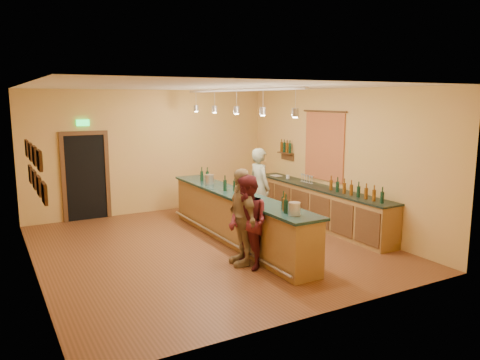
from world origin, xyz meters
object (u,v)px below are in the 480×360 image
bar_stool (222,197)px  tasting_bar (237,214)px  customer_b (242,217)px  customer_a (248,222)px  back_counter (320,206)px  bartender (260,187)px

bar_stool → tasting_bar: bearing=-107.8°
customer_b → bar_stool: customer_b is taller
customer_b → customer_a: bearing=7.8°
tasting_bar → customer_b: customer_b is taller
tasting_bar → customer_b: size_ratio=2.89×
back_counter → customer_a: 3.31m
tasting_bar → bar_stool: 1.98m
bar_stool → bartender: bearing=-64.2°
bartender → customer_b: 2.64m
customer_b → bar_stool: 3.30m
bar_stool → customer_a: bearing=-109.2°
back_counter → customer_b: customer_b is taller
back_counter → bartender: bearing=150.8°
back_counter → bar_stool: 2.42m
tasting_bar → bartender: bearing=38.5°
bartender → bar_stool: 1.18m
back_counter → customer_b: size_ratio=2.58×
tasting_bar → bartender: (1.09, 0.87, 0.32)m
tasting_bar → customer_a: size_ratio=3.06×
tasting_bar → bar_stool: size_ratio=7.20×
bartender → customer_a: bearing=143.4°
back_counter → tasting_bar: tasting_bar is taller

